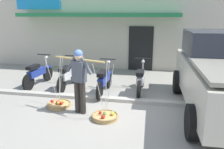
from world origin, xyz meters
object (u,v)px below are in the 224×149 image
fruit_basket_left_side (59,104)px  motorcycle_end_of_row (141,80)px  fruit_vendor (79,77)px  motorcycle_second_in_row (68,75)px  fruit_basket_right_side (105,116)px  parked_truck (223,74)px  motorcycle_third_in_row (104,80)px  motorcycle_nearest_shop (38,74)px

fruit_basket_left_side → motorcycle_end_of_row: size_ratio=0.80×
motorcycle_end_of_row → fruit_vendor: bearing=-128.0°
fruit_vendor → motorcycle_end_of_row: (1.47, 1.88, -0.52)m
fruit_vendor → fruit_basket_left_side: fruit_vendor is taller
motorcycle_end_of_row → motorcycle_second_in_row: bearing=179.2°
fruit_vendor → fruit_basket_right_side: 1.18m
motorcycle_second_in_row → parked_truck: parked_truck is taller
motorcycle_second_in_row → motorcycle_third_in_row: (1.40, -0.36, 0.00)m
motorcycle_nearest_shop → motorcycle_second_in_row: size_ratio=1.00×
motorcycle_nearest_shop → motorcycle_end_of_row: same height
motorcycle_nearest_shop → motorcycle_second_in_row: 1.17m
motorcycle_third_in_row → motorcycle_end_of_row: (1.16, 0.32, 0.00)m
motorcycle_nearest_shop → motorcycle_end_of_row: (3.73, -0.09, 0.00)m
motorcycle_third_in_row → motorcycle_end_of_row: size_ratio=1.00×
fruit_basket_right_side → motorcycle_end_of_row: fruit_basket_right_side is taller
motorcycle_nearest_shop → motorcycle_second_in_row: same height
fruit_basket_right_side → parked_truck: 3.25m
motorcycle_end_of_row → motorcycle_third_in_row: bearing=-164.5°
fruit_vendor → parked_truck: size_ratio=0.36×
fruit_basket_left_side → motorcycle_nearest_shop: (-1.54, 1.72, 0.38)m
motorcycle_third_in_row → parked_truck: parked_truck is taller
fruit_vendor → fruit_basket_left_side: (-0.72, 0.25, -0.90)m
motorcycle_nearest_shop → parked_truck: size_ratio=0.38×
fruit_vendor → motorcycle_nearest_shop: bearing=139.1°
motorcycle_second_in_row → motorcycle_nearest_shop: bearing=177.6°
motorcycle_nearest_shop → fruit_basket_right_side: bearing=-36.5°
motorcycle_end_of_row → parked_truck: (2.18, -1.08, 0.58)m
fruit_basket_left_side → parked_truck: size_ratio=0.31×
fruit_basket_left_side → motorcycle_end_of_row: 2.76m
fruit_vendor → fruit_basket_right_side: size_ratio=1.17×
fruit_basket_right_side → motorcycle_third_in_row: fruit_basket_right_side is taller
motorcycle_second_in_row → fruit_vendor: bearing=-60.3°
motorcycle_second_in_row → motorcycle_end_of_row: bearing=-0.8°
motorcycle_nearest_shop → motorcycle_second_in_row: bearing=-2.4°
motorcycle_third_in_row → parked_truck: (3.34, -0.75, 0.58)m
fruit_basket_right_side → motorcycle_second_in_row: bearing=130.0°
fruit_basket_left_side → parked_truck: 4.51m
fruit_basket_left_side → motorcycle_nearest_shop: fruit_basket_left_side is taller
motorcycle_third_in_row → motorcycle_end_of_row: bearing=15.5°
motorcycle_nearest_shop → fruit_vendor: bearing=-40.9°
motorcycle_second_in_row → motorcycle_end_of_row: same height
fruit_vendor → fruit_basket_right_side: bearing=-19.1°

